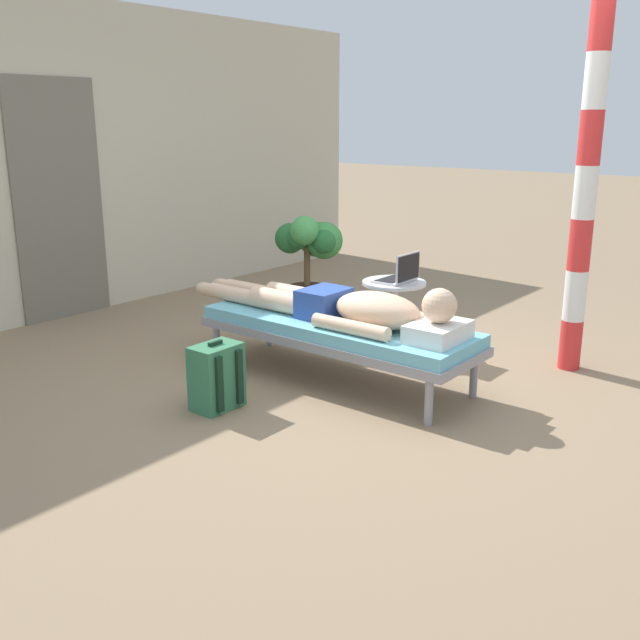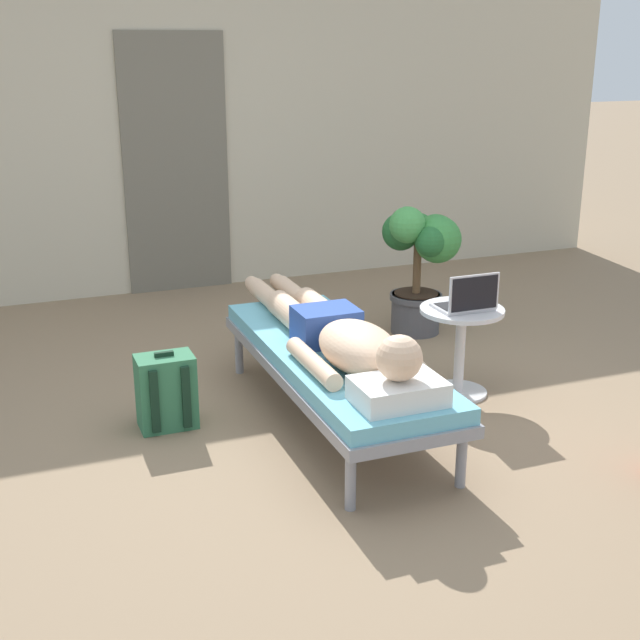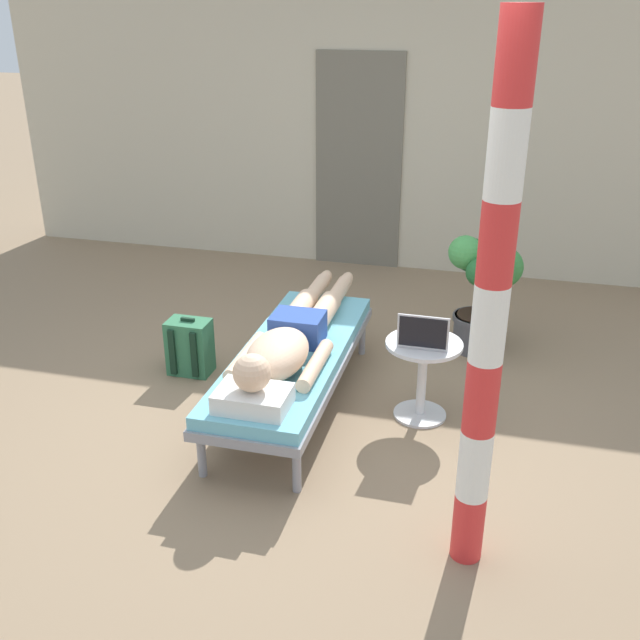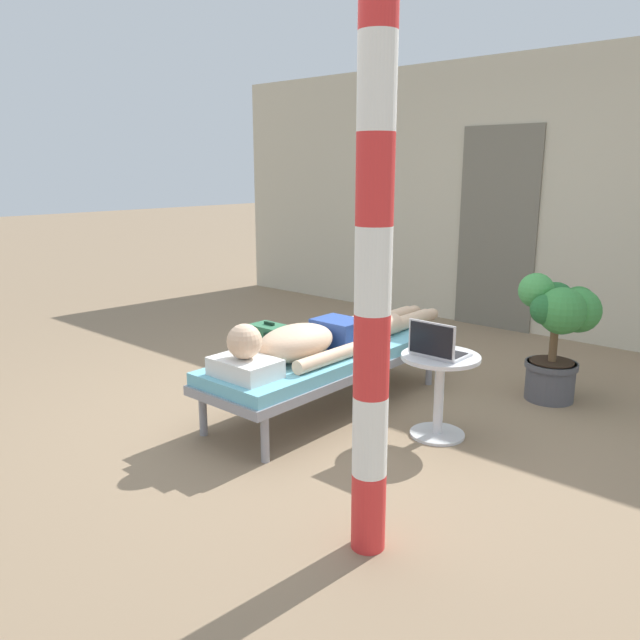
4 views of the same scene
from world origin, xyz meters
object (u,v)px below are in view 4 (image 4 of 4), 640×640
(person_reclining, at_px, (321,338))
(side_table, at_px, (440,381))
(lounge_chair, at_px, (328,360))
(backpack, at_px, (270,349))
(potted_plant, at_px, (558,323))
(laptop, at_px, (437,348))
(porch_post, at_px, (373,271))

(person_reclining, xyz_separation_m, side_table, (0.82, 0.17, -0.16))
(lounge_chair, height_order, person_reclining, person_reclining)
(person_reclining, distance_m, backpack, 0.97)
(lounge_chair, relative_size, side_table, 3.71)
(backpack, xyz_separation_m, potted_plant, (1.98, 0.89, 0.38))
(side_table, relative_size, laptop, 1.69)
(laptop, distance_m, backpack, 1.73)
(person_reclining, relative_size, porch_post, 0.88)
(person_reclining, bearing_deg, lounge_chair, 90.00)
(laptop, bearing_deg, porch_post, -71.87)
(laptop, bearing_deg, potted_plant, 74.87)
(side_table, height_order, laptop, laptop)
(laptop, xyz_separation_m, porch_post, (0.39, -1.18, 0.65))
(side_table, relative_size, porch_post, 0.21)
(backpack, height_order, potted_plant, potted_plant)
(lounge_chair, distance_m, person_reclining, 0.19)
(lounge_chair, distance_m, side_table, 0.83)
(potted_plant, xyz_separation_m, porch_post, (0.08, -2.30, 0.65))
(side_table, bearing_deg, backpack, 173.84)
(laptop, relative_size, potted_plant, 0.34)
(backpack, height_order, porch_post, porch_post)
(side_table, xyz_separation_m, laptop, (0.00, -0.05, 0.23))
(side_table, bearing_deg, person_reclining, -168.49)
(lounge_chair, distance_m, porch_post, 1.88)
(person_reclining, distance_m, potted_plant, 1.67)
(porch_post, bearing_deg, backpack, 145.60)
(lounge_chair, bearing_deg, laptop, 2.69)
(lounge_chair, height_order, potted_plant, potted_plant)
(person_reclining, relative_size, laptop, 7.00)
(lounge_chair, distance_m, laptop, 0.86)
(person_reclining, distance_m, laptop, 0.83)
(person_reclining, height_order, side_table, person_reclining)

